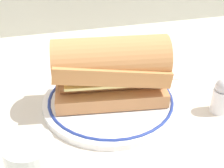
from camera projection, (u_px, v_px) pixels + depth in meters
ground_plane at (109, 98)px, 0.62m from camera, size 1.50×1.50×0.00m
plate at (112, 100)px, 0.61m from camera, size 0.26×0.26×0.01m
sausage_sandwich at (112, 69)px, 0.57m from camera, size 0.22×0.12×0.12m
salt_shaker at (221, 96)px, 0.57m from camera, size 0.03×0.03×0.07m
butter_knife at (164, 60)px, 0.75m from camera, size 0.03×0.15×0.01m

